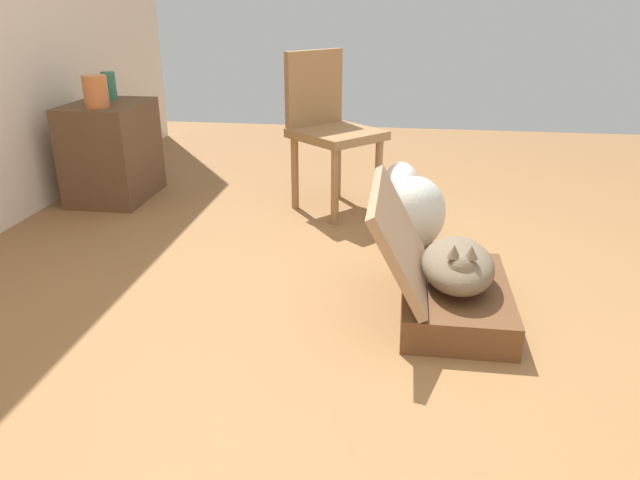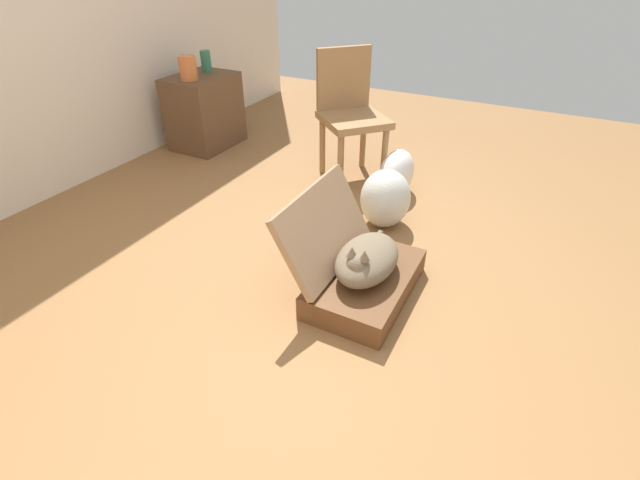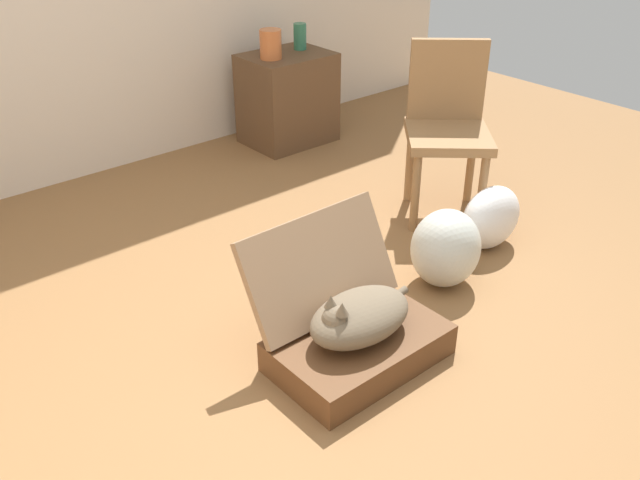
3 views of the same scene
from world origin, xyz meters
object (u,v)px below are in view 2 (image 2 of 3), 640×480
plastic_bag_clear (397,173)px  side_table (205,112)px  vase_short (206,61)px  chair (350,111)px  cat (366,259)px  suitcase_base (365,283)px  vase_tall (188,68)px  plastic_bag_white (385,198)px

plastic_bag_clear → side_table: bearing=86.3°
vase_short → chair: 1.40m
side_table → vase_short: bearing=13.5°
cat → suitcase_base: bearing=-3.0°
suitcase_base → vase_short: size_ratio=3.98×
vase_tall → vase_short: size_ratio=1.07×
cat → plastic_bag_clear: bearing=12.0°
plastic_bag_clear → chair: chair is taller
cat → vase_tall: bearing=61.2°
vase_short → chair: bearing=-95.4°
plastic_bag_white → vase_short: size_ratio=2.19×
plastic_bag_white → side_table: 1.94m
side_table → chair: 1.37m
suitcase_base → cat: 0.15m
cat → plastic_bag_clear: size_ratio=1.45×
cat → vase_tall: (1.10, 2.00, 0.46)m
plastic_bag_white → side_table: bearing=73.5°
side_table → chair: chair is taller
vase_tall → cat: bearing=-118.8°
suitcase_base → side_table: size_ratio=1.12×
suitcase_base → side_table: (1.23, 2.02, 0.23)m
cat → chair: size_ratio=0.57×
side_table → plastic_bag_white: bearing=-106.5°
suitcase_base → side_table: 2.38m
vase_tall → chair: size_ratio=0.20×
vase_short → side_table: bearing=-166.5°
suitcase_base → plastic_bag_clear: bearing=12.1°
plastic_bag_clear → cat: bearing=-168.0°
vase_short → chair: size_ratio=0.19×
chair → plastic_bag_white: bearing=-95.7°
suitcase_base → chair: bearing=28.3°
suitcase_base → vase_tall: size_ratio=3.70×
plastic_bag_white → plastic_bag_clear: 0.44m
cat → vase_short: bearing=56.1°
vase_tall → vase_short: (0.28, 0.06, -0.01)m
suitcase_base → cat: cat is taller
suitcase_base → plastic_bag_clear: plastic_bag_clear is taller
side_table → vase_tall: 0.41m
side_table → vase_short: (0.14, 0.03, 0.38)m
plastic_bag_clear → plastic_bag_white: bearing=-169.8°
plastic_bag_white → vase_short: vase_short is taller
cat → side_table: 2.37m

